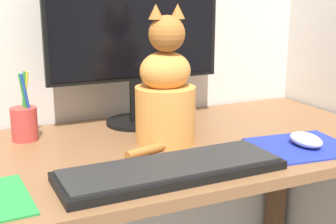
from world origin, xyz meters
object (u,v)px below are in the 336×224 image
(computer_mouse_right, at_px, (306,140))
(pen_cup, at_px, (24,122))
(cat, at_px, (165,93))
(monitor, at_px, (135,33))
(keyboard, at_px, (171,169))

(computer_mouse_right, distance_m, pen_cup, 0.69)
(cat, height_order, pen_cup, cat)
(monitor, height_order, cat, monitor)
(keyboard, height_order, computer_mouse_right, computer_mouse_right)
(monitor, xyz_separation_m, computer_mouse_right, (0.29, -0.36, -0.23))
(computer_mouse_right, xyz_separation_m, cat, (-0.29, 0.18, 0.11))
(keyboard, distance_m, cat, 0.24)
(monitor, distance_m, computer_mouse_right, 0.52)
(computer_mouse_right, relative_size, cat, 0.28)
(computer_mouse_right, height_order, pen_cup, pen_cup)
(monitor, relative_size, computer_mouse_right, 5.12)
(pen_cup, bearing_deg, cat, -27.16)
(keyboard, xyz_separation_m, cat, (0.08, 0.20, 0.11))
(cat, relative_size, pen_cup, 1.94)
(monitor, xyz_separation_m, keyboard, (-0.07, -0.38, -0.24))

